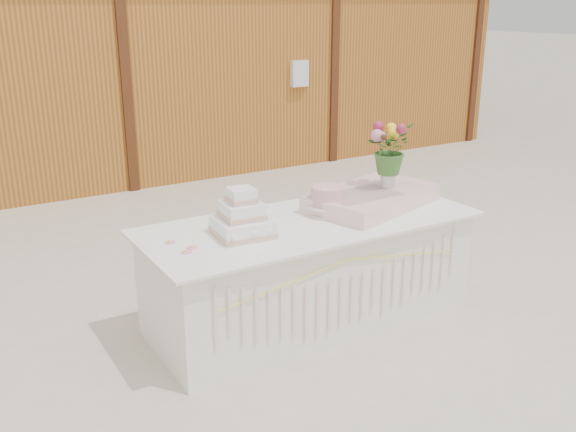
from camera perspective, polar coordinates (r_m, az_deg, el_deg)
The scene contains 9 objects.
ground at distance 4.80m, azimuth 1.88°, elevation -9.17°, with size 80.00×80.00×0.00m, color beige.
barn at distance 9.84m, azimuth -18.09°, elevation 14.43°, with size 12.60×4.60×3.30m.
cake_table at distance 4.63m, azimuth 1.96°, elevation -4.94°, with size 2.40×1.00×0.77m.
wedding_cake at distance 4.19m, azimuth -4.10°, elevation -0.30°, with size 0.38×0.38×0.32m.
pink_cake_stand at distance 4.59m, azimuth 3.49°, elevation 1.50°, with size 0.29×0.29×0.21m.
satin_runner at distance 4.84m, azimuth 7.48°, elevation 1.61°, with size 1.00×0.58×0.13m, color #FFCFCD.
flower_vase at distance 4.90m, azimuth 8.87°, elevation 3.44°, with size 0.11×0.11×0.15m, color silver.
bouquet at distance 4.84m, azimuth 9.02°, elevation 6.48°, with size 0.34×0.30×0.38m, color #366528.
loose_flowers at distance 4.10m, azimuth -9.37°, elevation -2.42°, with size 0.14×0.34×0.02m, color pink, non-canonical shape.
Camera 1 is at (-2.33, -3.55, 2.23)m, focal length 40.00 mm.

